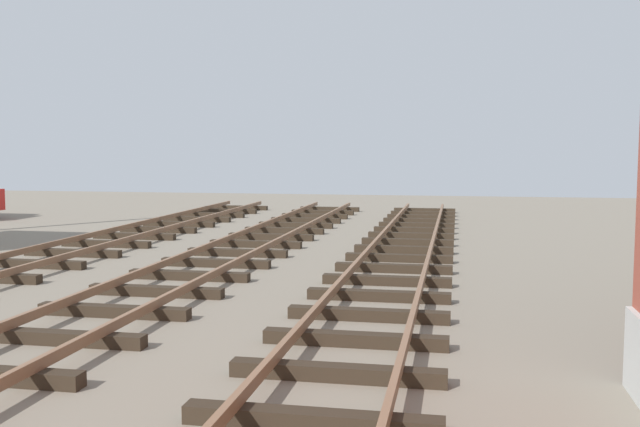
{
  "coord_description": "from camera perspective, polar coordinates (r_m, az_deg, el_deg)",
  "views": [
    {
      "loc": [
        2.46,
        -0.6,
        2.65
      ],
      "look_at": [
        -0.05,
        12.48,
        1.44
      ],
      "focal_mm": 40.33,
      "sensor_mm": 36.0,
      "label": 1
    }
  ],
  "objects": []
}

